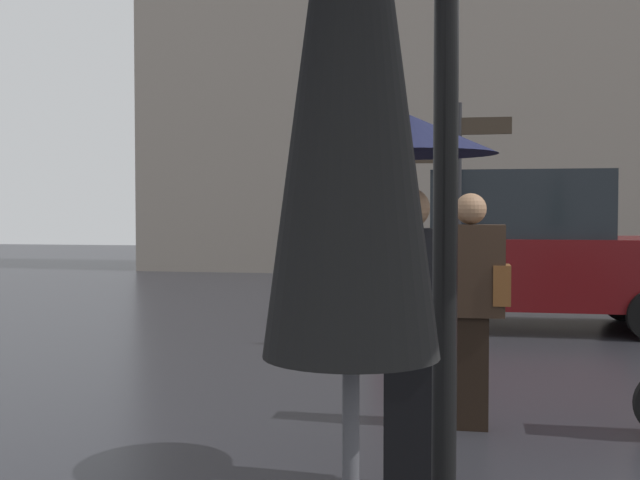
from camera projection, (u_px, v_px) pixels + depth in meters
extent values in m
cylinder|color=black|center=(445.00, 260.00, 2.34)|extent=(0.07, 0.07, 2.79)
cone|color=black|center=(351.00, 17.00, 1.62)|extent=(0.37, 0.37, 1.40)
cube|color=black|center=(409.00, 418.00, 4.35)|extent=(0.26, 0.17, 0.80)
cube|color=black|center=(409.00, 287.00, 4.32)|extent=(0.47, 0.21, 0.64)
sphere|color=#936B4C|center=(410.00, 208.00, 4.30)|extent=(0.22, 0.22, 0.22)
cylinder|color=black|center=(410.00, 182.00, 4.30)|extent=(0.02, 0.02, 0.30)
cone|color=black|center=(410.00, 135.00, 4.29)|extent=(0.95, 0.95, 0.21)
cube|color=black|center=(470.00, 372.00, 5.59)|extent=(0.26, 0.17, 0.80)
cube|color=#332319|center=(470.00, 270.00, 5.56)|extent=(0.47, 0.21, 0.64)
sphere|color=#936B4C|center=(471.00, 209.00, 5.54)|extent=(0.22, 0.22, 0.22)
cube|color=brown|center=(501.00, 285.00, 5.52)|extent=(0.12, 0.24, 0.28)
cube|color=#590C0F|center=(533.00, 271.00, 10.40)|extent=(4.02, 1.80, 0.88)
cube|color=black|center=(518.00, 205.00, 10.40)|extent=(2.21, 1.66, 0.85)
cylinder|color=black|center=(624.00, 299.00, 11.07)|extent=(0.62, 0.18, 0.62)
cylinder|color=black|center=(435.00, 295.00, 11.53)|extent=(0.62, 0.18, 0.62)
cylinder|color=black|center=(429.00, 310.00, 9.76)|extent=(0.62, 0.18, 0.62)
cylinder|color=black|center=(457.00, 229.00, 8.51)|extent=(0.08, 0.08, 2.69)
cube|color=#33281E|center=(485.00, 126.00, 8.42)|extent=(0.56, 0.04, 0.18)
cube|color=#33281E|center=(433.00, 155.00, 8.53)|extent=(0.52, 0.04, 0.18)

